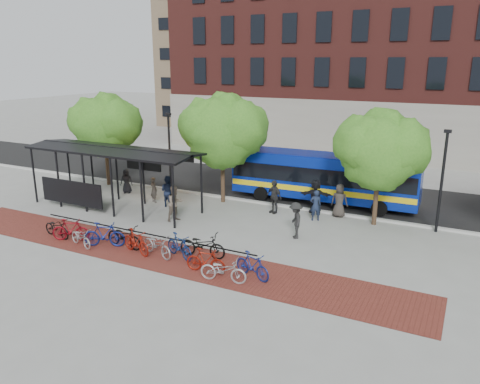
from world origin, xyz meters
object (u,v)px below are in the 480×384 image
at_px(pedestrian_6, 339,201).
at_px(pedestrian_7, 316,205).
at_px(tree_a, 106,123).
at_px(bike_4, 124,236).
at_px(bike_7, 179,246).
at_px(bus_shelter, 111,157).
at_px(pedestrian_2, 168,191).
at_px(tree_c, 382,148).
at_px(pedestrian_9, 296,220).
at_px(bike_1, 71,230).
at_px(bus, 324,175).
at_px(bike_0, 57,228).
at_px(bike_8, 202,245).
at_px(tree_b, 224,128).
at_px(pedestrian_5, 315,196).
at_px(bike_3, 104,235).
at_px(bike_6, 157,245).
at_px(pedestrian_4, 274,197).
at_px(pedestrian_8, 175,203).
at_px(lamp_post_right, 442,179).
at_px(bike_11, 252,265).
at_px(bike_2, 81,237).
at_px(pedestrian_1, 154,190).
at_px(bike_5, 136,242).
at_px(bike_9, 206,261).
at_px(bike_10, 223,270).
at_px(lamp_post_left, 170,151).

distance_m(pedestrian_6, pedestrian_7, 1.51).
bearing_deg(tree_a, pedestrian_7, -3.11).
bearing_deg(bike_4, bike_7, -81.41).
bearing_deg(bus_shelter, pedestrian_2, 29.42).
bearing_deg(tree_c, pedestrian_9, -129.71).
bearing_deg(bike_1, bus, -61.73).
distance_m(bike_0, bike_8, 7.62).
relative_size(tree_b, pedestrian_5, 3.39).
bearing_deg(bike_7, tree_c, -17.49).
relative_size(bike_3, bike_8, 0.91).
distance_m(tree_c, bike_0, 16.47).
distance_m(bike_6, bike_7, 1.01).
relative_size(pedestrian_4, pedestrian_6, 1.02).
distance_m(bus, pedestrian_2, 9.23).
xyz_separation_m(tree_b, pedestrian_8, (-0.69, -4.23, -3.49)).
distance_m(lamp_post_right, pedestrian_4, 8.67).
xyz_separation_m(tree_b, bike_11, (5.89, -8.55, -3.93)).
bearing_deg(pedestrian_9, bike_8, -64.01).
bearing_deg(pedestrian_7, pedestrian_2, -18.41).
relative_size(tree_a, bike_2, 3.68).
bearing_deg(pedestrian_9, pedestrian_4, -170.75).
bearing_deg(pedestrian_1, bike_11, 167.68).
bearing_deg(bike_2, bike_3, -47.69).
distance_m(bus_shelter, bike_7, 8.99).
relative_size(bus_shelter, bike_8, 4.95).
bearing_deg(bus, pedestrian_7, -81.33).
bearing_deg(bike_5, tree_b, 18.88).
bearing_deg(bike_4, bike_9, -91.63).
bearing_deg(bike_11, bike_6, 107.98).
bearing_deg(bus_shelter, bike_2, -63.32).
distance_m(bike_1, bike_11, 9.39).
height_order(tree_b, pedestrian_8, tree_b).
bearing_deg(bike_10, lamp_post_right, -43.64).
xyz_separation_m(bike_5, pedestrian_5, (5.27, 9.12, 0.40)).
distance_m(tree_a, bike_1, 11.06).
xyz_separation_m(bike_3, pedestrian_6, (8.47, 9.04, 0.34)).
xyz_separation_m(bike_0, bike_2, (1.90, -0.35, -0.04)).
bearing_deg(lamp_post_right, tree_a, -179.31).
xyz_separation_m(tree_a, pedestrian_1, (5.22, -1.98, -3.47)).
height_order(bike_7, pedestrian_6, pedestrian_6).
relative_size(tree_b, bike_7, 3.57).
distance_m(tree_c, bike_5, 12.79).
bearing_deg(pedestrian_9, bike_6, -72.98).
height_order(lamp_post_right, pedestrian_7, lamp_post_right).
xyz_separation_m(lamp_post_left, bike_7, (6.33, -8.45, -2.20)).
distance_m(tree_c, bike_1, 15.70).
xyz_separation_m(bike_5, bike_7, (1.97, 0.46, -0.01)).
height_order(pedestrian_1, pedestrian_2, pedestrian_2).
distance_m(lamp_post_left, pedestrian_8, 5.90).
distance_m(bike_6, pedestrian_7, 8.99).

